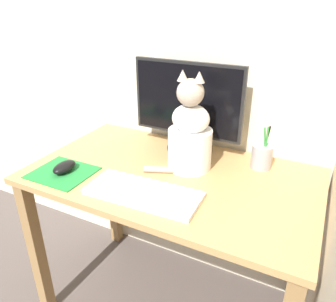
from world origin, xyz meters
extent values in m
cube|color=beige|center=(0.00, 0.35, 1.25)|extent=(7.00, 0.04, 2.50)
cube|color=tan|center=(0.00, 0.00, 0.72)|extent=(1.10, 0.64, 0.02)
cube|color=olive|center=(-0.51, -0.28, 0.35)|extent=(0.05, 0.05, 0.71)
cube|color=olive|center=(-0.51, 0.28, 0.35)|extent=(0.05, 0.05, 0.71)
cube|color=olive|center=(0.51, 0.28, 0.35)|extent=(0.05, 0.05, 0.71)
cylinder|color=black|center=(-0.04, 0.23, 0.74)|extent=(0.17, 0.17, 0.01)
cylinder|color=black|center=(-0.04, 0.23, 0.78)|extent=(0.04, 0.04, 0.06)
cube|color=black|center=(-0.04, 0.23, 0.96)|extent=(0.48, 0.02, 0.31)
cube|color=black|center=(-0.04, 0.22, 0.96)|extent=(0.46, 0.00, 0.29)
cube|color=silver|center=(-0.02, -0.18, 0.74)|extent=(0.41, 0.18, 0.02)
cube|color=white|center=(-0.02, -0.18, 0.75)|extent=(0.39, 0.16, 0.01)
cube|color=#238438|center=(-0.38, -0.19, 0.74)|extent=(0.23, 0.20, 0.00)
ellipsoid|color=black|center=(-0.37, -0.18, 0.76)|extent=(0.06, 0.11, 0.04)
cylinder|color=white|center=(0.04, 0.08, 0.81)|extent=(0.18, 0.18, 0.16)
ellipsoid|color=white|center=(0.04, 0.08, 0.94)|extent=(0.15, 0.13, 0.11)
sphere|color=#B2A393|center=(0.04, 0.07, 1.04)|extent=(0.10, 0.10, 0.10)
cone|color=#B2A393|center=(0.01, 0.07, 1.10)|extent=(0.04, 0.04, 0.04)
cone|color=#B2A393|center=(0.07, 0.07, 1.10)|extent=(0.04, 0.04, 0.04)
cylinder|color=#B2A393|center=(0.00, 0.01, 0.75)|extent=(0.21, 0.11, 0.02)
cylinder|color=#99999E|center=(0.30, 0.21, 0.78)|extent=(0.08, 0.08, 0.10)
cylinder|color=green|center=(0.30, 0.20, 0.84)|extent=(0.02, 0.03, 0.14)
cylinder|color=black|center=(0.30, 0.22, 0.84)|extent=(0.02, 0.02, 0.14)
cylinder|color=green|center=(0.31, 0.21, 0.84)|extent=(0.01, 0.01, 0.14)
camera|label=1|loc=(0.49, -0.99, 1.36)|focal=35.00mm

